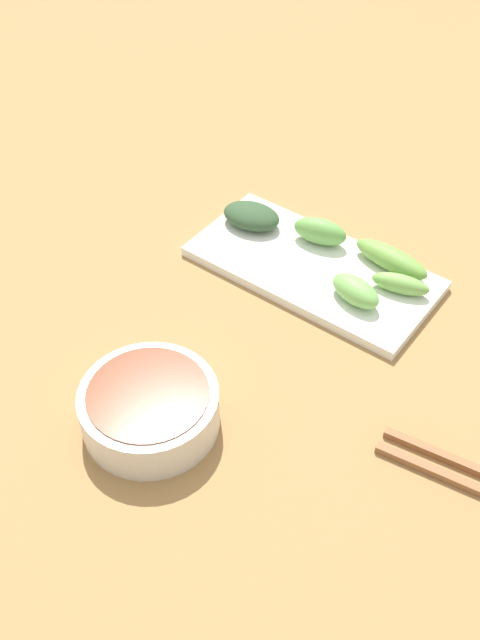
{
  "coord_description": "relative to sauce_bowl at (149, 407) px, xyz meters",
  "views": [
    {
      "loc": [
        -0.42,
        -0.3,
        0.59
      ],
      "look_at": [
        0.0,
        0.02,
        0.05
      ],
      "focal_mm": 40.94,
      "sensor_mm": 36.0,
      "label": 1
    }
  ],
  "objects": [
    {
      "name": "broccoli_stalk_0",
      "position": [
        0.25,
        -0.07,
        0.0
      ],
      "size": [
        0.04,
        0.07,
        0.03
      ],
      "primitive_type": "ellipsoid",
      "rotation": [
        0.0,
        0.0,
        -0.2
      ],
      "color": "#77B959",
      "rests_on": "serving_plate"
    },
    {
      "name": "broccoli_stalk_3",
      "position": [
        0.32,
        -0.08,
        -0.0
      ],
      "size": [
        0.04,
        0.1,
        0.03
      ],
      "primitive_type": "ellipsoid",
      "rotation": [
        0.0,
        0.0,
        -0.08
      ],
      "color": "#6FA143",
      "rests_on": "serving_plate"
    },
    {
      "name": "tabletop",
      "position": [
        0.14,
        -0.02,
        -0.03
      ],
      "size": [
        2.1,
        2.1,
        0.02
      ],
      "primitive_type": "cube",
      "color": "#9F7545",
      "rests_on": "ground"
    },
    {
      "name": "sauce_bowl",
      "position": [
        0.0,
        0.0,
        0.0
      ],
      "size": [
        0.13,
        0.13,
        0.05
      ],
      "color": "silver",
      "rests_on": "tabletop"
    },
    {
      "name": "broccoli_stalk_2",
      "position": [
        0.29,
        -0.11,
        -0.0
      ],
      "size": [
        0.04,
        0.07,
        0.02
      ],
      "primitive_type": "ellipsoid",
      "rotation": [
        0.0,
        0.0,
        0.26
      ],
      "color": "#77AD50",
      "rests_on": "serving_plate"
    },
    {
      "name": "serving_plate",
      "position": [
        0.28,
        -0.0,
        -0.02
      ],
      "size": [
        0.14,
        0.28,
        0.01
      ],
      "primitive_type": "cube",
      "color": "white",
      "rests_on": "tabletop"
    },
    {
      "name": "broccoli_stalk_4",
      "position": [
        0.31,
        0.01,
        0.0
      ],
      "size": [
        0.04,
        0.07,
        0.03
      ],
      "primitive_type": "ellipsoid",
      "rotation": [
        0.0,
        0.0,
        0.23
      ],
      "color": "#69A74D",
      "rests_on": "serving_plate"
    },
    {
      "name": "broccoli_leafy_1",
      "position": [
        0.29,
        0.1,
        -0.0
      ],
      "size": [
        0.06,
        0.08,
        0.03
      ],
      "primitive_type": "ellipsoid",
      "rotation": [
        0.0,
        0.0,
        0.2
      ],
      "color": "#304B2D",
      "rests_on": "serving_plate"
    }
  ]
}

